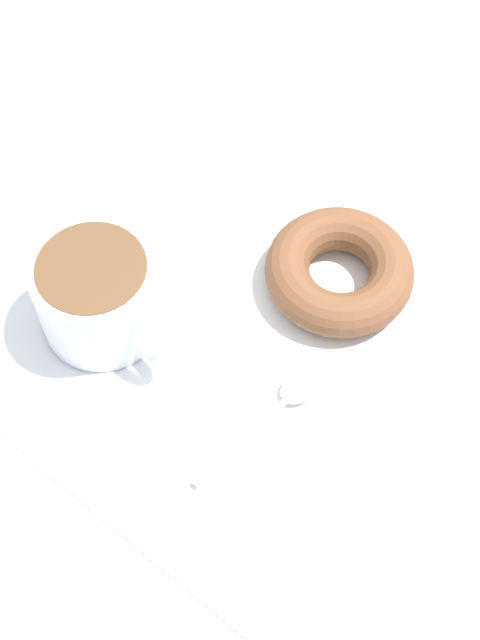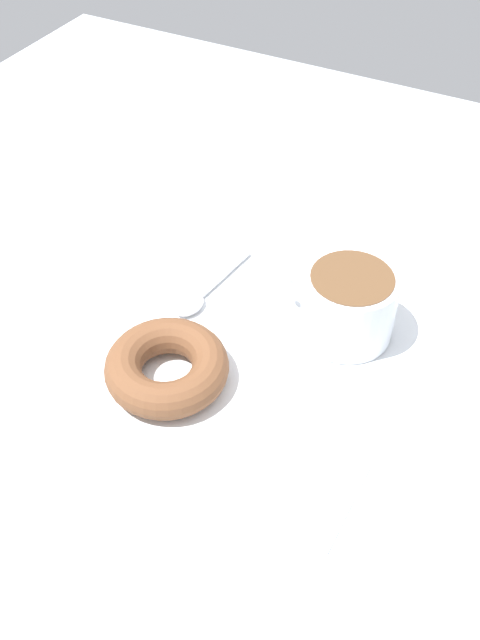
# 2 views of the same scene
# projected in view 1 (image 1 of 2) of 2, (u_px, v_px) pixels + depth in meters

# --- Properties ---
(ground_plane) EXTENTS (1.20, 1.20, 0.02)m
(ground_plane) POSITION_uv_depth(u_px,v_px,m) (272.00, 332.00, 0.68)
(ground_plane) COLOR #B2BCC6
(napkin) EXTENTS (0.35, 0.35, 0.00)m
(napkin) POSITION_uv_depth(u_px,v_px,m) (240.00, 335.00, 0.67)
(napkin) COLOR white
(napkin) RESTS_ON ground_plane
(coffee_cup) EXTENTS (0.09, 0.12, 0.07)m
(coffee_cup) POSITION_uv_depth(u_px,v_px,m) (99.00, 295.00, 0.64)
(coffee_cup) COLOR silver
(coffee_cup) RESTS_ON napkin
(donut) EXTENTS (0.11, 0.11, 0.03)m
(donut) POSITION_uv_depth(u_px,v_px,m) (339.00, 271.00, 0.67)
(donut) COLOR brown
(donut) RESTS_ON napkin
(spoon) EXTENTS (0.12, 0.03, 0.01)m
(spoon) POSITION_uv_depth(u_px,v_px,m) (286.00, 400.00, 0.63)
(spoon) COLOR silver
(spoon) RESTS_ON napkin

